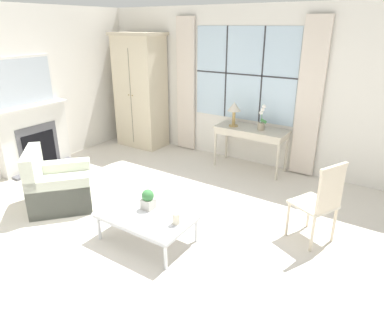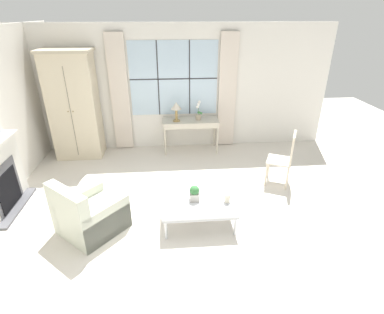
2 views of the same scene
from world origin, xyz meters
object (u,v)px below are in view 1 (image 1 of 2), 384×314
console_table (251,133)px  armchair_upholstered (59,187)px  fireplace (34,133)px  coffee_table (147,216)px  table_lamp (234,109)px  armoire (141,91)px  pillar_candle (176,219)px  potted_plant_small (148,199)px  side_chair_wooden (321,199)px  potted_orchid (262,121)px

console_table → armchair_upholstered: 3.29m
fireplace → coffee_table: bearing=-11.7°
table_lamp → coffee_table: 2.81m
fireplace → coffee_table: size_ratio=1.77×
armoire → fireplace: bearing=-109.8°
armchair_upholstered → coffee_table: 1.64m
pillar_candle → armoire: bearing=136.5°
coffee_table → armoire: bearing=131.8°
armchair_upholstered → potted_plant_small: (1.58, 0.13, 0.22)m
fireplace → armoire: 2.25m
fireplace → console_table: (3.26, 2.09, 0.01)m
armchair_upholstered → side_chair_wooden: bearing=18.2°
pillar_candle → potted_plant_small: bearing=168.4°
potted_orchid → armoire: bearing=-179.2°
table_lamp → side_chair_wooden: size_ratio=0.42×
armoire → coffee_table: size_ratio=2.08×
table_lamp → side_chair_wooden: bearing=-39.5°
table_lamp → armchair_upholstered: 3.16m
armoire → coffee_table: armoire is taller
console_table → side_chair_wooden: (1.63, -1.67, -0.09)m
armoire → armchair_upholstered: bearing=-73.8°
fireplace → console_table: 3.87m
coffee_table → potted_plant_small: bearing=119.2°
potted_plant_small → console_table: bearing=86.8°
armoire → pillar_candle: bearing=-43.5°
side_chair_wooden → armoire: bearing=158.5°
table_lamp → potted_orchid: bearing=7.4°
coffee_table → pillar_candle: bearing=0.8°
table_lamp → fireplace: bearing=-145.3°
potted_orchid → potted_plant_small: potted_orchid is taller
potted_orchid → armchair_upholstered: potted_orchid is taller
potted_orchid → coffee_table: bearing=-95.5°
console_table → pillar_candle: bearing=-82.9°
console_table → armchair_upholstered: size_ratio=1.10×
fireplace → potted_plant_small: 3.17m
fireplace → armchair_upholstered: size_ratio=1.72×
fireplace → potted_orchid: 4.04m
fireplace → coffee_table: 3.26m
armoire → coffee_table: 3.74m
armchair_upholstered → side_chair_wooden: size_ratio=1.10×
potted_orchid → pillar_candle: (0.17, -2.75, -0.49)m
potted_plant_small → pillar_candle: size_ratio=1.64×
coffee_table → pillar_candle: (0.43, 0.01, 0.11)m
fireplace → console_table: fireplace is taller
fireplace → armchair_upholstered: bearing=-23.8°
armoire → armchair_upholstered: size_ratio=2.02×
potted_orchid → pillar_candle: 2.80m
table_lamp → coffee_table: (0.24, -2.69, -0.75)m
side_chair_wooden → pillar_candle: (-1.29, -1.07, -0.15)m
fireplace → armoire: (0.74, 2.06, 0.50)m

